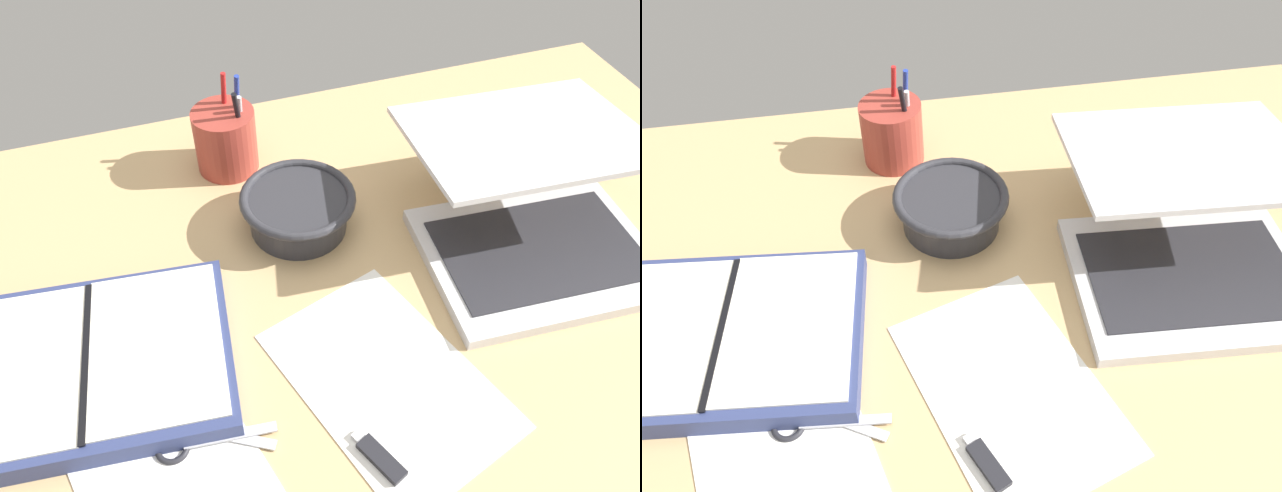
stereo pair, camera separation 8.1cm
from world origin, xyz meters
The scene contains 9 objects.
desk_top centered at (0.00, 0.00, 1.00)cm, with size 140.00×100.00×2.00cm, color tan.
laptop centered at (28.03, 3.49, 7.55)cm, with size 34.08×37.55×15.61cm.
bowl centered at (-2.41, 16.98, 5.50)cm, with size 16.87×16.87×6.27cm.
pen_cup centered at (-9.09, 34.08, 7.29)cm, with size 9.89×9.89×16.17cm.
planner centered at (-33.67, 0.59, 3.71)cm, with size 36.44×28.24×3.60cm.
scissors centered at (-24.04, -11.48, 2.34)cm, with size 13.68×8.38×0.80cm.
paper_sheet_front centered at (-0.28, -11.67, 2.08)cm, with size 19.59×29.33×0.16cm, color white.
paper_sheet_beside_planner centered at (-26.32, -16.44, 2.08)cm, with size 18.74×27.64×0.16cm, color white.
usb_drive centered at (-4.71, -20.66, 2.50)cm, with size 4.35×7.24×1.00cm.
Camera 2 is at (-12.49, -48.65, 67.99)cm, focal length 35.00 mm.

